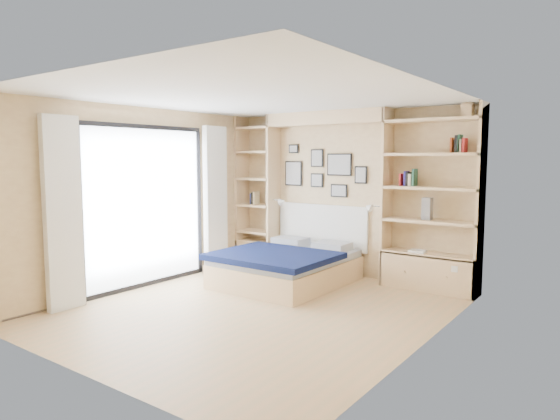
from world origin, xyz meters
The scene contains 8 objects.
ground centered at (0.00, 0.00, 0.00)m, with size 4.50×4.50×0.00m, color tan.
room_shell centered at (-0.39, 1.52, 1.08)m, with size 4.50×4.50×4.50m.
bed centered at (-0.45, 1.27, 0.26)m, with size 1.60×1.96×1.07m.
photo_gallery centered at (-0.45, 2.22, 1.60)m, with size 1.48×0.02×0.82m.
reading_lamps centered at (-0.30, 2.00, 1.10)m, with size 1.92×0.12×0.15m.
shelf_decor centered at (1.09, 2.07, 1.68)m, with size 3.62×0.23×2.03m.
deck centered at (-3.60, 0.00, 0.00)m, with size 3.20×4.00×0.05m, color brown.
deck_chair centered at (-3.36, 0.62, 0.36)m, with size 0.72×0.87×0.76m.
Camera 1 is at (3.62, -4.52, 1.81)m, focal length 32.00 mm.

